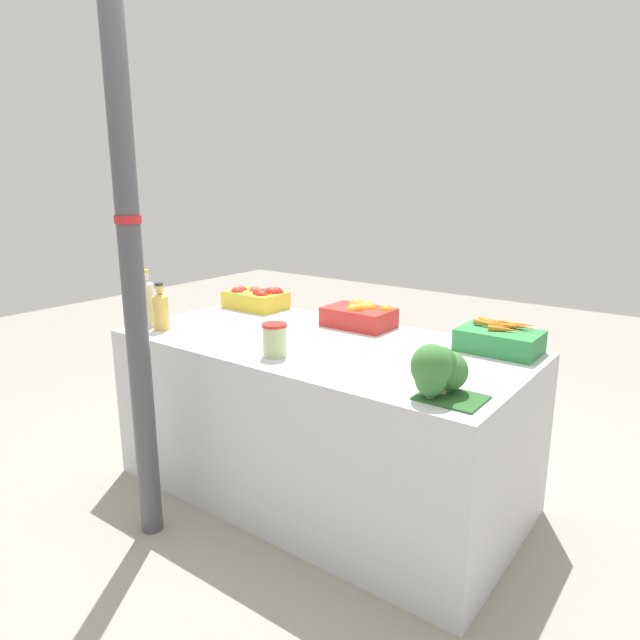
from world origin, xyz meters
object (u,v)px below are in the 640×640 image
at_px(juice_bottle_cloudy, 147,302).
at_px(juice_bottle_golden, 161,310).
at_px(orange_crate, 360,315).
at_px(broccoli_pile, 439,371).
at_px(apple_crate, 257,298).
at_px(support_pole, 128,222).
at_px(carrot_crate, 500,339).
at_px(pickle_jar, 275,340).

relative_size(juice_bottle_cloudy, juice_bottle_golden, 1.23).
distance_m(orange_crate, broccoli_pile, 0.98).
bearing_deg(juice_bottle_golden, juice_bottle_cloudy, 180.00).
bearing_deg(juice_bottle_golden, apple_crate, 84.49).
relative_size(support_pole, apple_crate, 7.88).
xyz_separation_m(support_pole, juice_bottle_golden, (-0.36, 0.40, -0.47)).
height_order(apple_crate, juice_bottle_golden, juice_bottle_golden).
bearing_deg(orange_crate, juice_bottle_golden, -140.08).
relative_size(orange_crate, juice_bottle_golden, 1.44).
bearing_deg(juice_bottle_cloudy, apple_crate, 75.25).
height_order(orange_crate, carrot_crate, orange_crate).
bearing_deg(broccoli_pile, support_pole, -161.14).
xyz_separation_m(carrot_crate, juice_bottle_golden, (-1.48, -0.64, 0.04)).
height_order(carrot_crate, broccoli_pile, broccoli_pile).
bearing_deg(carrot_crate, orange_crate, 179.92).
bearing_deg(broccoli_pile, orange_crate, 138.59).
xyz_separation_m(orange_crate, carrot_crate, (0.72, -0.00, -0.01)).
bearing_deg(broccoli_pile, apple_crate, 156.01).
relative_size(broccoli_pile, juice_bottle_golden, 1.02).
xyz_separation_m(carrot_crate, pickle_jar, (-0.74, -0.63, 0.02)).
bearing_deg(orange_crate, apple_crate, -179.45).
xyz_separation_m(support_pole, broccoli_pile, (1.14, 0.39, -0.48)).
xyz_separation_m(juice_bottle_golden, pickle_jar, (0.74, 0.00, -0.03)).
bearing_deg(juice_bottle_cloudy, juice_bottle_golden, -0.00).
bearing_deg(orange_crate, carrot_crate, -0.08).
distance_m(broccoli_pile, juice_bottle_golden, 1.50).
xyz_separation_m(orange_crate, juice_bottle_golden, (-0.76, -0.64, 0.04)).
height_order(orange_crate, juice_bottle_cloudy, juice_bottle_cloudy).
relative_size(orange_crate, carrot_crate, 1.00).
bearing_deg(pickle_jar, juice_bottle_cloudy, -179.70).
bearing_deg(carrot_crate, juice_bottle_cloudy, -158.10).
bearing_deg(juice_bottle_golden, pickle_jar, 0.34).
xyz_separation_m(apple_crate, orange_crate, (0.70, 0.01, 0.00)).
distance_m(apple_crate, broccoli_pile, 1.57).
height_order(support_pole, pickle_jar, support_pole).
relative_size(apple_crate, juice_bottle_cloudy, 1.17).
distance_m(carrot_crate, pickle_jar, 0.97).
bearing_deg(orange_crate, support_pole, -111.45).
xyz_separation_m(broccoli_pile, juice_bottle_golden, (-1.50, 0.01, 0.01)).
height_order(support_pole, orange_crate, support_pole).
bearing_deg(juice_bottle_golden, support_pole, -47.86).
height_order(support_pole, juice_bottle_golden, support_pole).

